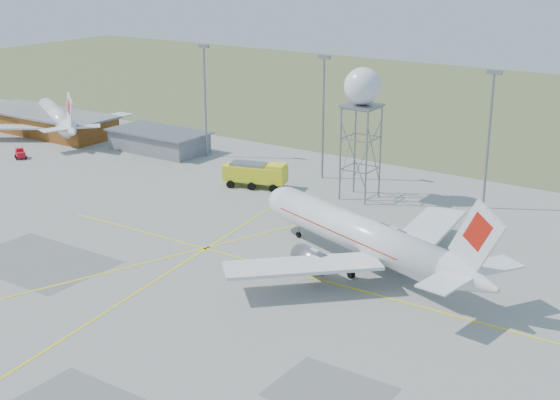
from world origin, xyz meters
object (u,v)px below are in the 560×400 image
Objects in this scene: radar_tower at (361,126)px; airliner_main at (363,237)px; baggage_tug at (20,155)px; airliner_far at (57,118)px; fire_truck at (257,175)px.

airliner_main is at bearing -60.45° from radar_tower.
airliner_main reaches higher than baggage_tug.
airliner_main is at bearing -166.97° from airliner_far.
fire_truck is 3.84× the size of baggage_tug.
radar_tower is 1.88× the size of fire_truck.
fire_truck is (55.29, -6.59, -1.49)m from airliner_far.
radar_tower reaches higher than fire_truck.
airliner_main is 1.88× the size of radar_tower.
fire_truck is at bearing -13.40° from airliner_main.
baggage_tug is at bearing 175.71° from fire_truck.
radar_tower reaches higher than airliner_main.
airliner_far is 10.93× the size of baggage_tug.
fire_truck is 47.34m from baggage_tug.
airliner_far is 1.52× the size of radar_tower.
baggage_tug is (9.04, -16.63, -2.75)m from airliner_far.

